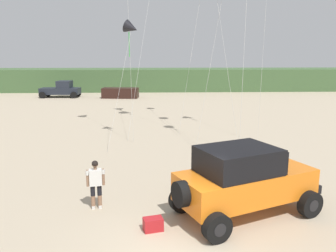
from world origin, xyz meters
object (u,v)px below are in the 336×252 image
(person_watching, at_px, (96,182))
(distant_pickup, at_px, (61,90))
(cooler_box, at_px, (153,224))
(distant_sedan, at_px, (120,93))
(jeep, at_px, (244,179))
(kite_purple_stunt, at_px, (132,28))

(person_watching, bearing_deg, distant_pickup, 106.60)
(cooler_box, relative_size, distant_sedan, 0.13)
(person_watching, bearing_deg, distant_sedan, 93.95)
(jeep, xyz_separation_m, distant_pickup, (-14.03, 31.69, -0.26))
(distant_pickup, distance_m, distant_sedan, 7.25)
(distant_sedan, bearing_deg, jeep, -70.85)
(cooler_box, xyz_separation_m, distant_sedan, (-3.97, 31.60, 0.41))
(kite_purple_stunt, bearing_deg, distant_sedan, 97.61)
(jeep, distance_m, person_watching, 4.83)
(cooler_box, xyz_separation_m, distant_pickup, (-11.14, 32.59, 0.75))
(distant_pickup, relative_size, distant_sedan, 1.11)
(cooler_box, bearing_deg, person_watching, 126.88)
(person_watching, distance_m, distant_sedan, 30.11)
(distant_pickup, bearing_deg, person_watching, -73.40)
(cooler_box, height_order, distant_pickup, distant_pickup)
(kite_purple_stunt, bearing_deg, cooler_box, -83.73)
(cooler_box, distance_m, distant_sedan, 31.86)
(distant_pickup, bearing_deg, cooler_box, -71.12)
(distant_pickup, relative_size, kite_purple_stunt, 0.66)
(person_watching, relative_size, kite_purple_stunt, 0.24)
(jeep, distance_m, kite_purple_stunt, 11.89)
(kite_purple_stunt, bearing_deg, distant_pickup, 114.51)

